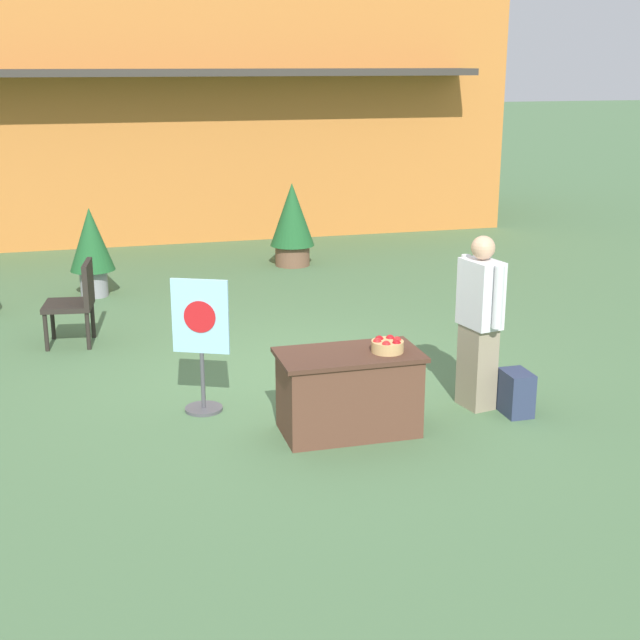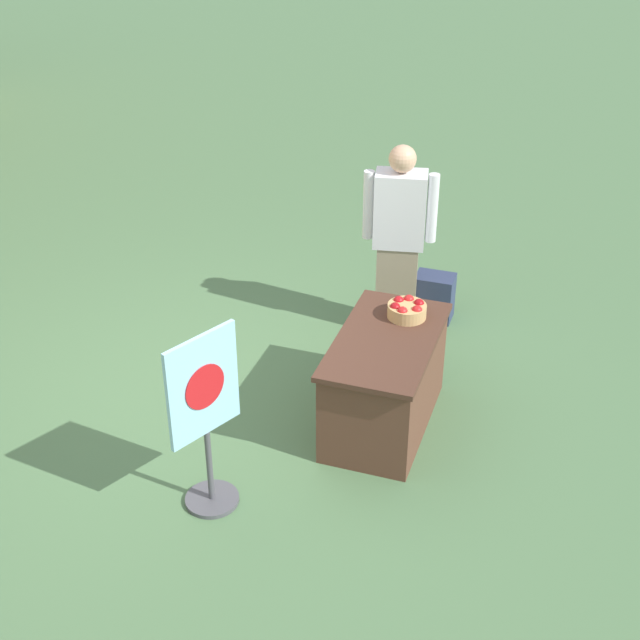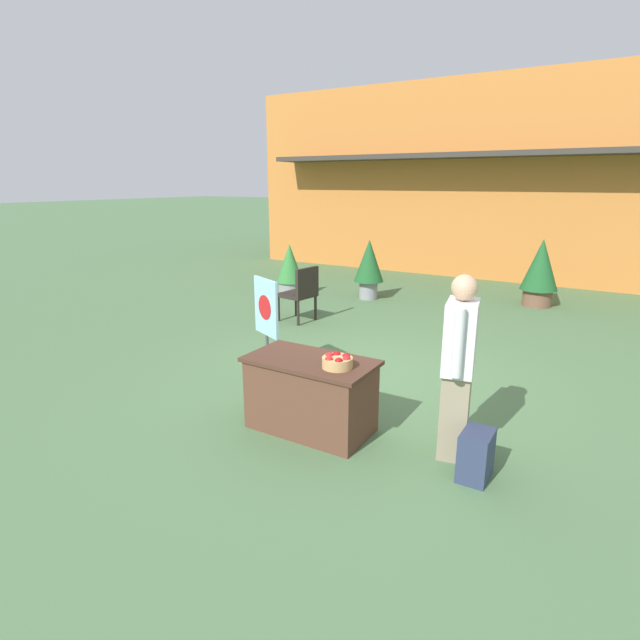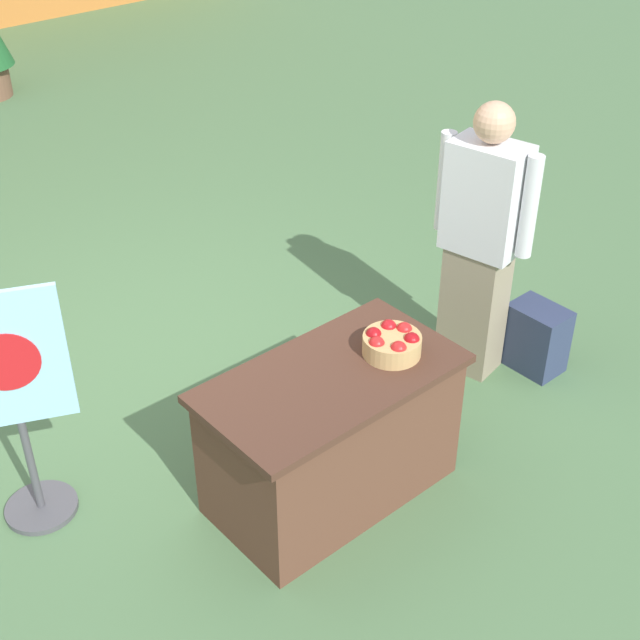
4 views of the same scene
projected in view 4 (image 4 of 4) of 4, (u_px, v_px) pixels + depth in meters
The scene contains 6 objects.
ground_plane at pixel (150, 369), 5.45m from camera, with size 120.00×120.00×0.00m, color #4C7047.
display_table at pixel (331, 435), 4.38m from camera, with size 1.27×0.69×0.75m.
apple_basket at pixel (392, 343), 4.28m from camera, with size 0.29×0.29×0.13m.
person_visitor at pixel (481, 242), 5.03m from camera, with size 0.34×0.60×1.67m.
backpack at pixel (536, 338), 5.36m from camera, with size 0.24×0.34×0.42m.
poster_board at pixel (16, 403), 4.09m from camera, with size 0.51×0.36×1.29m.
Camera 4 is at (-2.07, -3.97, 3.29)m, focal length 50.00 mm.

